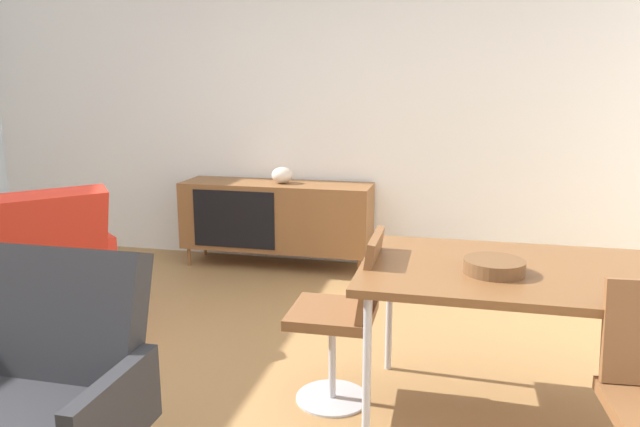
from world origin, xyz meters
TOP-DOWN VIEW (x-y plane):
  - ground_plane at (0.00, 0.00)m, footprint 8.32×8.32m
  - wall_back at (0.00, 2.60)m, footprint 6.80×0.12m
  - sideboard at (-0.30, 2.30)m, footprint 1.60×0.45m
  - vase_cobalt at (-0.24, 2.30)m, footprint 0.18×0.18m
  - dining_table at (1.58, 0.22)m, footprint 1.60×0.90m
  - wooden_bowl_on_table at (1.36, 0.12)m, footprint 0.26×0.26m
  - dining_chair_near_window at (0.69, 0.22)m, footprint 0.43×0.41m
  - lounge_chair_red at (-1.23, 0.62)m, footprint 0.91×0.91m
  - armchair_black_shell at (-0.21, -0.77)m, footprint 0.72×0.66m

SIDE VIEW (x-z plane):
  - ground_plane at x=0.00m, z-range 0.00..0.00m
  - sideboard at x=-0.30m, z-range 0.08..0.80m
  - lounge_chair_red at x=-1.23m, z-range -0.01..0.94m
  - armchair_black_shell at x=-0.21m, z-range -0.01..0.94m
  - dining_chair_near_window at x=0.69m, z-range 0.04..0.90m
  - dining_table at x=1.58m, z-range 0.33..1.07m
  - wooden_bowl_on_table at x=1.36m, z-range 0.74..0.80m
  - vase_cobalt at x=-0.24m, z-range 0.72..0.85m
  - wall_back at x=0.00m, z-range 0.00..2.80m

